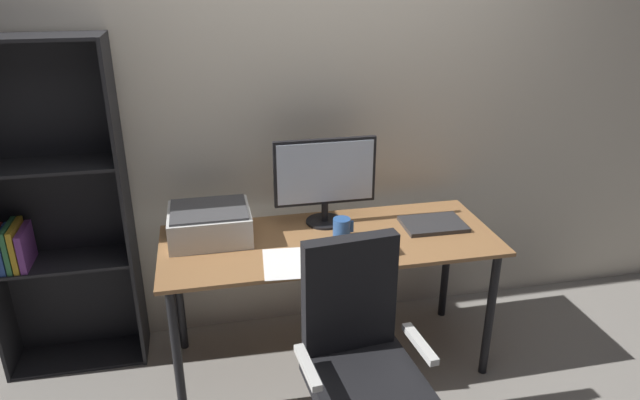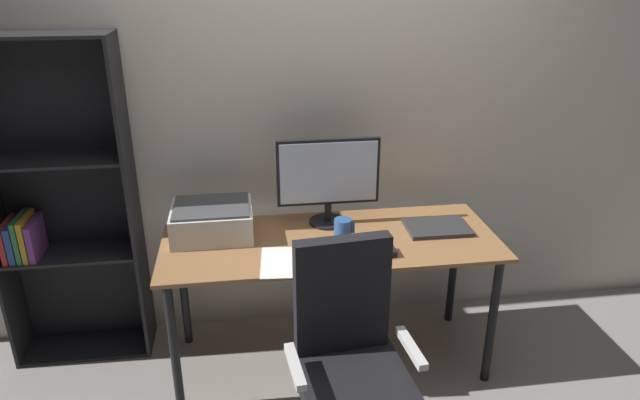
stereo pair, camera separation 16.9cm
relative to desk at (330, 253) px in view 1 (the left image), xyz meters
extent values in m
plane|color=gray|center=(0.00, 0.00, -0.66)|extent=(12.00, 12.00, 0.00)
cube|color=beige|center=(0.00, 0.50, 0.64)|extent=(6.40, 0.10, 2.60)
cube|color=olive|center=(0.00, 0.00, 0.07)|extent=(1.68, 0.67, 0.02)
cylinder|color=black|center=(-0.78, -0.27, -0.30)|extent=(0.04, 0.04, 0.72)
cylinder|color=black|center=(0.78, -0.27, -0.30)|extent=(0.04, 0.04, 0.72)
cylinder|color=black|center=(-0.78, 0.27, -0.30)|extent=(0.04, 0.04, 0.72)
cylinder|color=black|center=(0.78, 0.27, -0.30)|extent=(0.04, 0.04, 0.72)
cylinder|color=black|center=(0.02, 0.19, 0.09)|extent=(0.20, 0.20, 0.01)
cylinder|color=black|center=(0.02, 0.19, 0.15)|extent=(0.04, 0.04, 0.10)
cube|color=black|center=(0.02, 0.19, 0.37)|extent=(0.53, 0.03, 0.35)
cube|color=silver|center=(0.02, 0.18, 0.37)|extent=(0.50, 0.01, 0.32)
cube|color=silver|center=(0.00, -0.18, 0.09)|extent=(0.29, 0.12, 0.02)
cube|color=black|center=(0.25, -0.19, 0.10)|extent=(0.06, 0.10, 0.03)
cylinder|color=#285193|center=(0.06, 0.00, 0.14)|extent=(0.09, 0.09, 0.10)
cube|color=#285193|center=(0.11, 0.00, 0.14)|extent=(0.02, 0.01, 0.06)
cube|color=#2D2D30|center=(0.56, 0.03, 0.09)|extent=(0.32, 0.24, 0.02)
cube|color=silver|center=(-0.58, 0.13, 0.16)|extent=(0.40, 0.34, 0.15)
cube|color=#424244|center=(-0.58, 0.13, 0.24)|extent=(0.37, 0.31, 0.01)
cube|color=white|center=(-0.25, -0.20, 0.08)|extent=(0.23, 0.31, 0.00)
cube|color=black|center=(-0.02, -0.74, -0.21)|extent=(0.48, 0.48, 0.08)
cube|color=black|center=(-0.04, -0.53, 0.09)|extent=(0.40, 0.11, 0.52)
cube|color=silver|center=(-0.26, -0.74, -0.08)|extent=(0.07, 0.26, 0.03)
cube|color=silver|center=(0.22, -0.70, -0.08)|extent=(0.07, 0.26, 0.03)
cube|color=black|center=(-0.99, 0.29, 0.21)|extent=(0.02, 0.28, 1.73)
cube|color=black|center=(-1.33, 0.43, 0.21)|extent=(0.70, 0.01, 1.73)
cube|color=black|center=(-1.33, 0.29, -0.65)|extent=(0.67, 0.26, 0.02)
cube|color=black|center=(-1.33, 0.29, -0.05)|extent=(0.67, 0.26, 0.02)
cube|color=black|center=(-1.33, 0.29, 0.47)|extent=(0.67, 0.26, 0.02)
cube|color=black|center=(-1.33, 0.29, 1.06)|extent=(0.67, 0.26, 0.02)
cube|color=#28478C|center=(-1.59, 0.28, 0.05)|extent=(0.03, 0.22, 0.20)
cube|color=#337242|center=(-1.55, 0.28, 0.07)|extent=(0.02, 0.22, 0.22)
cube|color=gold|center=(-1.52, 0.28, 0.07)|extent=(0.03, 0.22, 0.22)
cube|color=#723884|center=(-1.49, 0.28, 0.06)|extent=(0.03, 0.22, 0.20)
camera|label=1|loc=(-0.58, -2.49, 1.38)|focal=32.06mm
camera|label=2|loc=(-0.41, -2.52, 1.38)|focal=32.06mm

